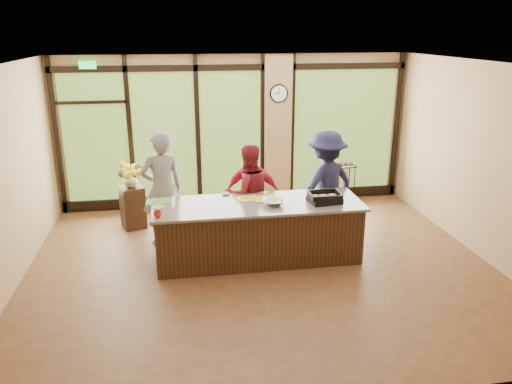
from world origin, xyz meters
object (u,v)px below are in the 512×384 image
object	(u,v)px
bar_cart	(339,177)
flower_stand	(133,207)
island_base	(258,232)
cook_left	(162,189)
cook_right	(326,184)
roasting_pan	(325,200)

from	to	relation	value
bar_cart	flower_stand	bearing A→B (deg)	-176.92
bar_cart	island_base	bearing A→B (deg)	-139.00
island_base	cook_left	world-z (taller)	cook_left
cook_left	flower_stand	xyz separation A→B (m)	(-0.56, 0.80, -0.58)
bar_cart	cook_right	bearing A→B (deg)	-124.11
island_base	cook_right	size ratio (longest dim) A/B	1.68
island_base	bar_cart	bearing A→B (deg)	49.02
roasting_pan	flower_stand	size ratio (longest dim) A/B	0.61
island_base	roasting_pan	bearing A→B (deg)	-7.07
cook_left	cook_right	world-z (taller)	cook_left
cook_left	bar_cart	distance (m)	3.95
island_base	cook_left	xyz separation A→B (m)	(-1.45, 0.84, 0.52)
flower_stand	bar_cart	size ratio (longest dim) A/B	0.90
cook_left	cook_right	bearing A→B (deg)	163.38
island_base	roasting_pan	world-z (taller)	roasting_pan
cook_right	bar_cart	bearing A→B (deg)	-140.00
cook_left	flower_stand	size ratio (longest dim) A/B	2.49
roasting_pan	flower_stand	xyz separation A→B (m)	(-3.03, 1.76, -0.58)
island_base	flower_stand	bearing A→B (deg)	140.90
flower_stand	bar_cart	distance (m)	4.22
cook_left	bar_cart	xyz separation A→B (m)	(3.58, 1.61, -0.45)
cook_left	cook_right	xyz separation A→B (m)	(2.77, -0.05, -0.04)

